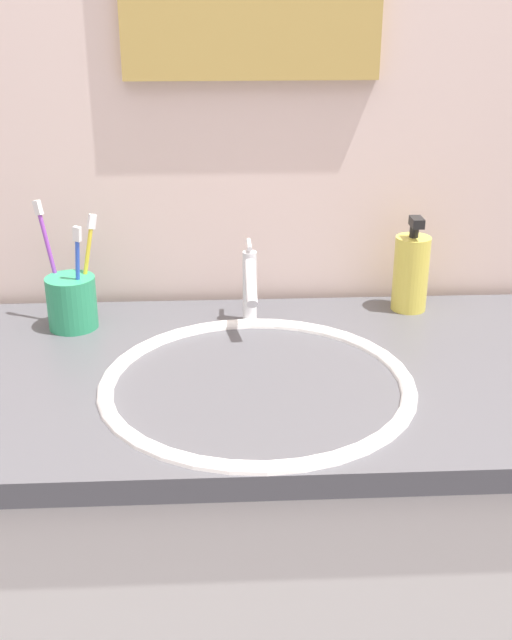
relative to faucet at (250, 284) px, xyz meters
The scene contains 9 objects.
tiled_wall_back 0.29m from the faucet, 86.79° to the left, with size 2.32×0.04×2.40m, color beige.
vanity_counter 0.54m from the faucet, 87.04° to the right, with size 1.12×0.57×0.88m.
sink_basin 0.25m from the faucet, 90.00° to the right, with size 0.46×0.46×0.11m.
faucet is the anchor object (origin of this frame).
toothbrush_cup 0.30m from the faucet, behind, with size 0.08×0.08×0.09m, color #2D9966.
toothbrush_blue 0.28m from the faucet, behind, with size 0.03×0.02×0.17m.
toothbrush_purple 0.34m from the faucet, behind, with size 0.05×0.04×0.21m.
toothbrush_yellow 0.27m from the faucet, behind, with size 0.05×0.03×0.18m.
soap_dispenser 0.29m from the faucet, 10.90° to the left, with size 0.06×0.06×0.17m.
Camera 1 is at (-0.06, -1.06, 1.41)m, focal length 44.20 mm.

